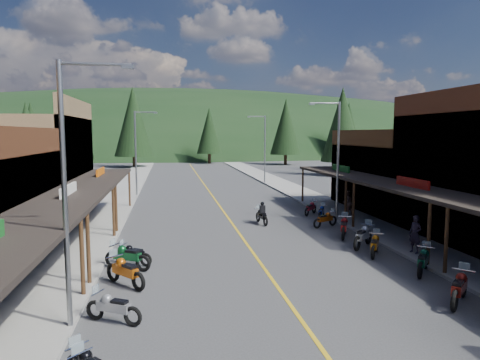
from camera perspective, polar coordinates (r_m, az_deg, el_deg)
name	(u,v)px	position (r m, az deg, el deg)	size (l,w,h in m)	color
ground	(259,261)	(20.35, 2.51, -10.71)	(220.00, 220.00, 0.00)	#38383A
centerline	(214,198)	(39.70, -3.52, -2.37)	(0.15, 90.00, 0.01)	gold
sidewalk_west	(117,199)	(39.74, -16.10, -2.50)	(3.40, 94.00, 0.15)	gray
sidewalk_east	(304,195)	(41.49, 8.53, -1.96)	(3.40, 94.00, 0.15)	gray
shop_west_3	(21,170)	(31.94, -27.18, 1.21)	(10.90, 10.20, 8.20)	brown
shop_east_3	(402,178)	(35.36, 20.83, 0.30)	(10.90, 10.20, 6.20)	#4C2D16
streetlight_0	(69,184)	(13.43, -21.79, -0.47)	(2.16, 0.18, 8.00)	gray
streetlight_1	(137,149)	(41.17, -13.55, 4.00)	(2.16, 0.18, 8.00)	gray
streetlight_2	(336,156)	(29.24, 12.68, 3.20)	(2.16, 0.18, 8.00)	gray
streetlight_3	(264,146)	(50.29, 3.17, 4.53)	(2.16, 0.18, 8.00)	gray
ridge_hill	(180,150)	(154.21, -8.02, 3.95)	(310.00, 140.00, 60.00)	black
pine_1	(65,127)	(91.25, -22.29, 6.57)	(5.88, 5.88, 12.50)	black
pine_2	(133,122)	(77.29, -14.04, 7.56)	(6.72, 6.72, 14.00)	black
pine_3	(209,131)	(85.43, -4.12, 6.57)	(5.04, 5.04, 11.00)	black
pine_4	(286,127)	(82.08, 6.13, 7.09)	(5.88, 5.88, 12.50)	black
pine_5	(341,124)	(98.71, 13.28, 7.24)	(6.72, 6.72, 14.00)	black
pine_6	(410,131)	(96.98, 21.70, 6.10)	(5.04, 5.04, 11.00)	black
pine_7	(31,127)	(99.06, -26.06, 6.34)	(5.88, 5.88, 12.50)	black
pine_8	(27,133)	(61.70, -26.54, 5.61)	(4.48, 4.48, 10.00)	black
pine_9	(348,131)	(69.93, 14.24, 6.40)	(4.93, 4.93, 10.80)	black
pine_10	(76,128)	(70.43, -21.06, 6.50)	(5.38, 5.38, 11.60)	black
pine_11	(342,124)	(61.93, 13.47, 7.21)	(5.82, 5.82, 12.40)	black
bike_west_5	(113,306)	(14.46, -16.54, -15.81)	(0.65, 1.96, 1.12)	gray
bike_west_6	(125,270)	(17.51, -15.07, -11.51)	(0.77, 2.30, 1.31)	#AA4E0C
bike_west_7	(127,255)	(19.54, -14.80, -9.68)	(0.75, 2.24, 1.28)	#0E4821
bike_west_8	(133,253)	(20.18, -14.05, -9.45)	(0.63, 1.88, 1.08)	black
bike_east_5	(459,286)	(17.06, 27.22, -12.51)	(0.75, 2.25, 1.29)	maroon
bike_east_6	(423,260)	(19.94, 23.25, -9.73)	(0.72, 2.16, 1.23)	#0B3B27
bike_east_7	(375,244)	(22.01, 17.54, -8.11)	(0.69, 2.06, 1.17)	#A25A0B
bike_east_8	(363,235)	(23.30, 16.08, -7.06)	(0.78, 2.35, 1.34)	#9C9CA1
bike_east_9	(344,226)	(25.32, 13.70, -5.97)	(0.77, 2.30, 1.31)	maroon
bike_east_10	(325,218)	(27.74, 11.30, -5.05)	(0.66, 1.98, 1.13)	#97400A
bike_east_11	(321,211)	(30.40, 10.81, -4.11)	(0.62, 1.86, 1.06)	navy
bike_east_12	(311,207)	(31.72, 9.40, -3.61)	(0.65, 1.94, 1.11)	maroon
rider_on_bike	(262,215)	(28.17, 2.92, -4.66)	(0.93, 2.07, 1.53)	black
pedestrian_east_a	(415,234)	(22.52, 22.33, -6.68)	(0.68, 0.44, 1.86)	#251D2C
pedestrian_east_b	(347,202)	(31.28, 14.10, -2.91)	(0.89, 0.51, 1.83)	brown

